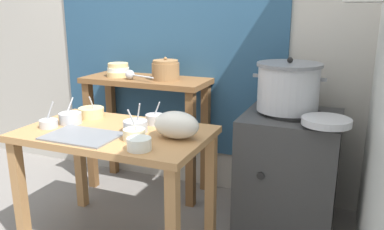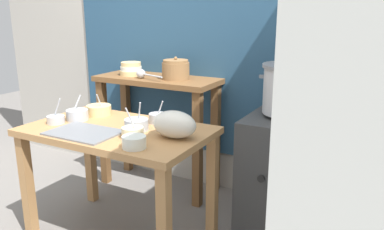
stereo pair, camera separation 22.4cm
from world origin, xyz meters
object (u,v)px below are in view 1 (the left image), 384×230
Objects in this scene: steamer_pot at (288,87)px; ladle at (131,75)px; prep_table at (116,148)px; prep_bowl_6 at (49,123)px; bowl_stack_enamel at (118,70)px; wide_pan at (326,121)px; plastic_bag at (176,125)px; prep_bowl_0 at (91,112)px; prep_bowl_3 at (155,119)px; stove_block at (289,170)px; prep_bowl_1 at (70,118)px; serving_tray at (82,136)px; prep_bowl_5 at (134,134)px; back_shelf_table at (147,106)px; prep_bowl_4 at (139,143)px; prep_bowl_2 at (135,126)px; clay_pot at (166,70)px.

ladle is at bearing 179.27° from steamer_pot.
prep_bowl_6 reaches higher than prep_table.
bowl_stack_enamel is 1.60m from wide_pan.
ladle reaches higher than plastic_bag.
ladle is 1.63× the size of prep_bowl_0.
prep_table is 7.83× the size of prep_bowl_3.
ladle is 0.77m from prep_bowl_6.
prep_bowl_6 reaches higher than stove_block.
ladle is at bearing 169.66° from wide_pan.
bowl_stack_enamel reaches higher than prep_bowl_1.
prep_bowl_5 reaches higher than serving_tray.
prep_table is 0.76m from back_shelf_table.
prep_table is at bearing 14.00° from prep_bowl_6.
prep_bowl_5 is (0.53, -0.13, -0.00)m from prep_bowl_1.
prep_bowl_4 is (-0.85, -0.61, -0.05)m from wide_pan.
stove_block is 4.42× the size of bowl_stack_enamel.
prep_bowl_4 is 0.71m from prep_bowl_6.
ladle is at bearing 178.33° from stove_block.
plastic_bag is at bearing 31.05° from prep_bowl_5.
prep_bowl_1 reaches higher than stove_block.
bowl_stack_enamel is 0.96m from serving_tray.
prep_bowl_2 is (0.39, -0.61, -0.18)m from ladle.
wide_pan is 1.74× the size of prep_bowl_6.
bowl_stack_enamel is 0.44× the size of serving_tray.
steamer_pot is at bearing -4.00° from bowl_stack_enamel.
clay_pot is 1.45× the size of prep_bowl_3.
prep_bowl_0 is at bearing -116.64° from clay_pot.
wide_pan is (0.26, -0.24, -0.13)m from steamer_pot.
back_shelf_table is 6.10× the size of prep_bowl_6.
prep_bowl_6 is (-1.28, -0.72, -0.19)m from steamer_pot.
prep_table is 4.02× the size of wide_pan.
stove_block is 0.94m from prep_bowl_3.
prep_table is at bearing -67.54° from ladle.
ladle is at bearing 79.55° from prep_bowl_6.
prep_bowl_2 reaches higher than prep_bowl_4.
clay_pot is at bearing 119.99° from plastic_bag.
serving_tray is 0.31m from prep_bowl_5.
plastic_bag is (0.49, 0.18, 0.07)m from serving_tray.
steamer_pot is at bearing 50.88° from plastic_bag.
plastic_bag is 0.31m from prep_bowl_3.
prep_bowl_5 is (0.30, 0.06, 0.03)m from serving_tray.
stove_block is 0.52m from wide_pan.
prep_bowl_3 is at bearing 54.10° from prep_table.
prep_bowl_5 is at bearing -65.24° from back_shelf_table.
steamer_pot is at bearing 38.64° from serving_tray.
serving_tray is 1.55× the size of plastic_bag.
ladle is 0.62m from prep_bowl_3.
clay_pot is at bearing 0.00° from back_shelf_table.
prep_bowl_3 is at bearing -56.52° from back_shelf_table.
back_shelf_table is at bearing 116.91° from prep_bowl_4.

